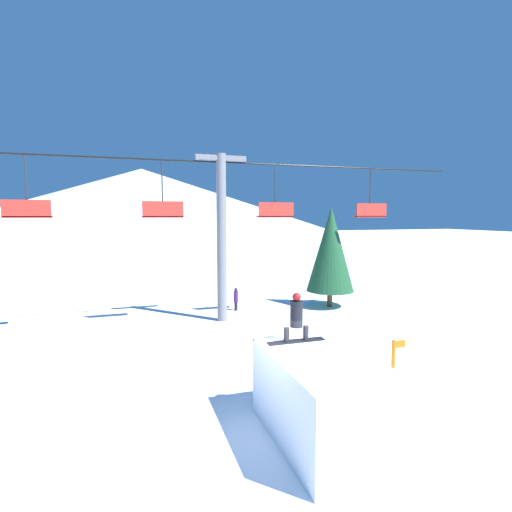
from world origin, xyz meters
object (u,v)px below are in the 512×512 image
trail_marker (393,370)px  distant_skier (236,298)px  snow_ramp (322,398)px  snowboarder (296,318)px  pine_tree_near (331,249)px

trail_marker → distant_skier: (-1.23, 11.62, -0.28)m
snow_ramp → distant_skier: snow_ramp is taller
distant_skier → snow_ramp: bearing=-96.3°
snowboarder → pine_tree_near: (6.74, 10.63, 0.69)m
snowboarder → snow_ramp: bearing=-83.6°
snowboarder → distant_skier: snowboarder is taller
snow_ramp → pine_tree_near: size_ratio=0.65×
snowboarder → trail_marker: (2.75, -0.24, -1.59)m
snowboarder → trail_marker: 3.18m
pine_tree_near → trail_marker: size_ratio=3.14×
snowboarder → pine_tree_near: size_ratio=0.27×
trail_marker → pine_tree_near: bearing=69.8°
snowboarder → pine_tree_near: 12.61m
snowboarder → distant_skier: (1.52, 11.38, -1.87)m
trail_marker → snow_ramp: bearing=-160.3°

